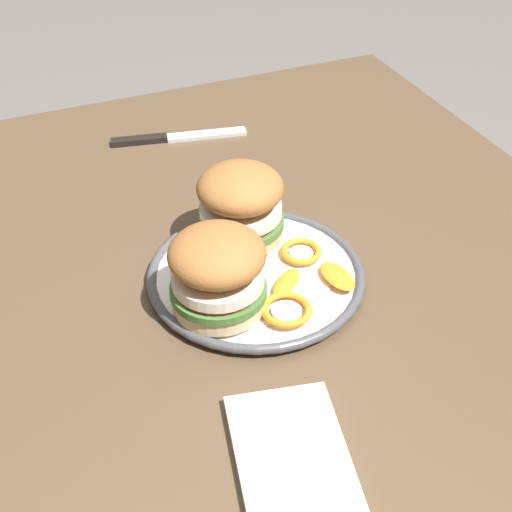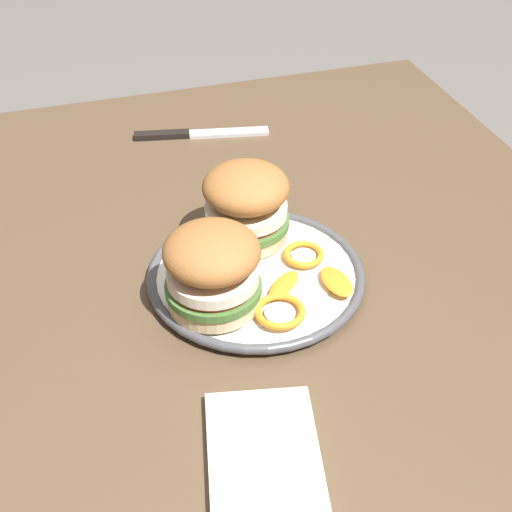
# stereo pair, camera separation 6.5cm
# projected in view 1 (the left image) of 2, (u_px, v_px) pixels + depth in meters

# --- Properties ---
(dining_table) EXTENTS (1.19, 0.95, 0.77)m
(dining_table) POSITION_uv_depth(u_px,v_px,m) (274.00, 361.00, 0.91)
(dining_table) COLOR brown
(dining_table) RESTS_ON ground
(dinner_plate) EXTENTS (0.27, 0.27, 0.02)m
(dinner_plate) POSITION_uv_depth(u_px,v_px,m) (256.00, 275.00, 0.87)
(dinner_plate) COLOR white
(dinner_plate) RESTS_ON dining_table
(sandwich_half_left) EXTENTS (0.15, 0.15, 0.10)m
(sandwich_half_left) POSITION_uv_depth(u_px,v_px,m) (216.00, 268.00, 0.78)
(sandwich_half_left) COLOR beige
(sandwich_half_left) RESTS_ON dinner_plate
(sandwich_half_right) EXTENTS (0.15, 0.15, 0.10)m
(sandwich_half_right) POSITION_uv_depth(u_px,v_px,m) (240.00, 204.00, 0.88)
(sandwich_half_right) COLOR beige
(sandwich_half_right) RESTS_ON dinner_plate
(orange_peel_curled) EXTENTS (0.06, 0.06, 0.01)m
(orange_peel_curled) POSITION_uv_depth(u_px,v_px,m) (301.00, 252.00, 0.88)
(orange_peel_curled) COLOR orange
(orange_peel_curled) RESTS_ON dinner_plate
(orange_peel_strip_long) EXTENTS (0.06, 0.06, 0.01)m
(orange_peel_strip_long) POSITION_uv_depth(u_px,v_px,m) (285.00, 281.00, 0.84)
(orange_peel_strip_long) COLOR orange
(orange_peel_strip_long) RESTS_ON dinner_plate
(orange_peel_strip_short) EXTENTS (0.06, 0.04, 0.01)m
(orange_peel_strip_short) POSITION_uv_depth(u_px,v_px,m) (338.00, 276.00, 0.84)
(orange_peel_strip_short) COLOR orange
(orange_peel_strip_short) RESTS_ON dinner_plate
(orange_peel_small_curl) EXTENTS (0.08, 0.08, 0.01)m
(orange_peel_small_curl) POSITION_uv_depth(u_px,v_px,m) (287.00, 310.00, 0.80)
(orange_peel_small_curl) COLOR orange
(orange_peel_small_curl) RESTS_ON dinner_plate
(table_knife) EXTENTS (0.06, 0.22, 0.01)m
(table_knife) POSITION_uv_depth(u_px,v_px,m) (170.00, 138.00, 1.14)
(table_knife) COLOR silver
(table_knife) RESTS_ON dining_table
(folded_napkin) EXTENTS (0.19, 0.14, 0.01)m
(folded_napkin) POSITION_uv_depth(u_px,v_px,m) (293.00, 463.00, 0.66)
(folded_napkin) COLOR beige
(folded_napkin) RESTS_ON dining_table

